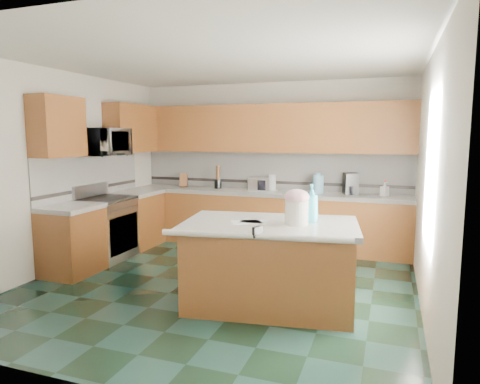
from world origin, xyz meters
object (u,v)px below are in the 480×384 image
at_px(treat_jar, 297,213).
at_px(knife_block, 184,180).
at_px(soap_bottle_island, 311,203).
at_px(coffee_maker, 350,184).
at_px(island_base, 270,267).
at_px(island_top, 270,225).
at_px(toaster_oven, 258,184).

relative_size(treat_jar, knife_block, 1.05).
xyz_separation_m(soap_bottle_island, coffee_maker, (0.19, 2.32, -0.04)).
bearing_deg(coffee_maker, knife_block, 160.51).
bearing_deg(coffee_maker, soap_bottle_island, -114.88).
relative_size(soap_bottle_island, coffee_maker, 1.21).
relative_size(island_base, coffee_maker, 5.16).
bearing_deg(treat_jar, island_top, 151.51).
bearing_deg(toaster_oven, island_base, -87.81).
bearing_deg(soap_bottle_island, knife_block, 136.86).
distance_m(treat_jar, coffee_maker, 2.53).
distance_m(island_top, soap_bottle_island, 0.49).
distance_m(knife_block, toaster_oven, 1.38).
relative_size(treat_jar, coffee_maker, 0.75).
bearing_deg(treat_jar, soap_bottle_island, 35.34).
xyz_separation_m(island_base, knife_block, (-2.27, 2.45, 0.61)).
bearing_deg(island_base, soap_bottle_island, 14.12).
relative_size(island_top, treat_jar, 7.30).
bearing_deg(knife_block, toaster_oven, -19.46).
height_order(island_base, coffee_maker, coffee_maker).
bearing_deg(island_base, toaster_oven, 101.56).
height_order(treat_jar, knife_block, treat_jar).
bearing_deg(island_top, knife_block, 124.45).
height_order(island_base, soap_bottle_island, soap_bottle_island).
xyz_separation_m(toaster_oven, coffee_maker, (1.48, 0.03, 0.06)).
bearing_deg(knife_block, island_base, -66.73).
bearing_deg(treat_jar, toaster_oven, 91.87).
relative_size(island_base, soap_bottle_island, 4.25).
height_order(knife_block, coffee_maker, coffee_maker).
bearing_deg(soap_bottle_island, treat_jar, -123.76).
xyz_separation_m(island_top, soap_bottle_island, (0.40, 0.17, 0.23)).
xyz_separation_m(island_base, island_top, (0.00, 0.00, 0.46)).
xyz_separation_m(soap_bottle_island, knife_block, (-2.67, 2.29, -0.08)).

